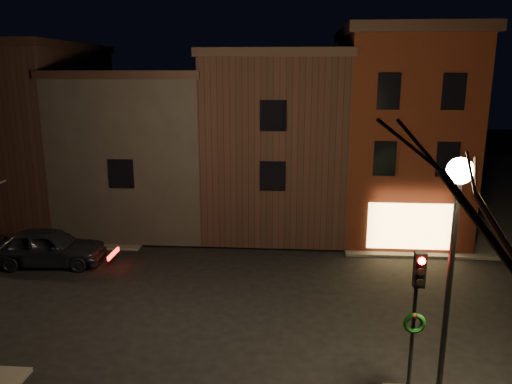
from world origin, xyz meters
TOP-DOWN VIEW (x-y plane):
  - ground at (0.00, 0.00)m, footprint 120.00×120.00m
  - sidewalk_far_left at (-20.00, 20.00)m, footprint 30.00×30.00m
  - corner_building at (8.00, 9.47)m, footprint 6.50×8.50m
  - row_building_a at (1.50, 10.50)m, footprint 7.30×10.30m
  - row_building_b at (-5.75, 10.50)m, footprint 7.80×10.30m
  - row_building_c at (-13.00, 10.50)m, footprint 7.30×10.30m
  - street_lamp_near at (6.20, -6.00)m, footprint 0.60×0.60m
  - traffic_signal at (5.60, -5.51)m, footprint 0.58×0.38m
  - parked_car_a at (-8.42, 2.97)m, footprint 5.09×2.33m

SIDE VIEW (x-z plane):
  - ground at x=0.00m, z-range 0.00..0.00m
  - sidewalk_far_left at x=-20.00m, z-range 0.00..0.12m
  - parked_car_a at x=-8.42m, z-range 0.00..1.69m
  - traffic_signal at x=5.60m, z-range 0.78..4.83m
  - row_building_b at x=-5.75m, z-range 0.13..8.53m
  - row_building_a at x=1.50m, z-range 0.13..9.53m
  - row_building_c at x=-13.00m, z-range 0.13..10.03m
  - street_lamp_near at x=6.20m, z-range 1.94..8.42m
  - corner_building at x=8.00m, z-range 0.15..10.65m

